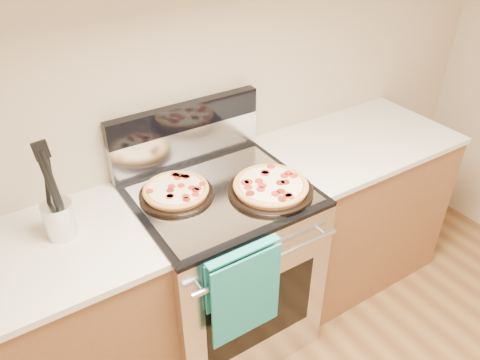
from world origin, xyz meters
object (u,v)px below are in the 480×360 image
range_body (222,268)px  utensil_crock (60,219)px  pepperoni_pizza_front (271,187)px  pepperoni_pizza_back (176,191)px

range_body → utensil_crock: size_ratio=6.10×
range_body → utensil_crock: utensil_crock is taller
pepperoni_pizza_front → utensil_crock: bearing=165.1°
pepperoni_pizza_front → utensil_crock: 0.87m
range_body → pepperoni_pizza_front: 0.55m
pepperoni_pizza_back → utensil_crock: utensil_crock is taller
range_body → pepperoni_pizza_back: 0.53m
range_body → pepperoni_pizza_front: pepperoni_pizza_front is taller
range_body → utensil_crock: 0.86m
pepperoni_pizza_back → utensil_crock: size_ratio=2.16×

